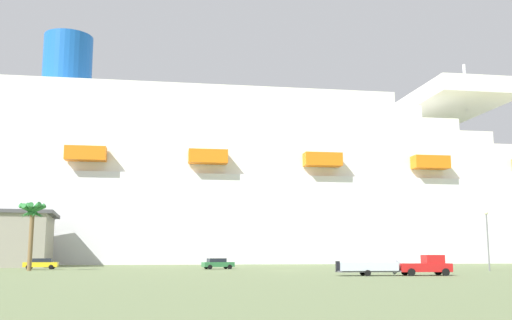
# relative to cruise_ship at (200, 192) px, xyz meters

# --- Properties ---
(ground_plane) EXTENTS (600.00, 600.00, 0.00)m
(ground_plane) POSITION_rel_cruise_ship_xyz_m (3.25, -27.10, -16.27)
(ground_plane) COLOR #66754C
(cruise_ship) EXTENTS (249.14, 49.58, 55.35)m
(cruise_ship) POSITION_rel_cruise_ship_xyz_m (0.00, 0.00, 0.00)
(cruise_ship) COLOR white
(cruise_ship) RESTS_ON ground_plane
(pickup_truck) EXTENTS (5.84, 2.93, 2.20)m
(pickup_truck) POSITION_rel_cruise_ship_xyz_m (13.50, -76.12, -15.23)
(pickup_truck) COLOR red
(pickup_truck) RESTS_ON ground_plane
(small_boat_on_trailer) EXTENTS (8.54, 2.90, 2.15)m
(small_boat_on_trailer) POSITION_rel_cruise_ship_xyz_m (7.81, -75.26, -15.31)
(small_boat_on_trailer) COLOR #595960
(small_boat_on_trailer) RESTS_ON ground_plane
(palm_tree) EXTENTS (3.68, 3.84, 9.29)m
(palm_tree) POSITION_rel_cruise_ship_xyz_m (-30.18, -48.59, -8.82)
(palm_tree) COLOR brown
(palm_tree) RESTS_ON ground_plane
(street_lamp) EXTENTS (0.56, 0.56, 8.04)m
(street_lamp) POSITION_rel_cruise_ship_xyz_m (29.41, -64.63, -11.04)
(street_lamp) COLOR slate
(street_lamp) RESTS_ON ground_plane
(parked_car_green_wagon) EXTENTS (4.79, 2.59, 1.58)m
(parked_car_green_wagon) POSITION_rel_cruise_ship_xyz_m (-4.09, -47.10, -15.44)
(parked_car_green_wagon) COLOR #2D723F
(parked_car_green_wagon) RESTS_ON ground_plane
(parked_car_yellow_taxi) EXTENTS (4.85, 2.31, 1.58)m
(parked_car_yellow_taxi) POSITION_rel_cruise_ship_xyz_m (-29.34, -41.91, -15.43)
(parked_car_yellow_taxi) COLOR yellow
(parked_car_yellow_taxi) RESTS_ON ground_plane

